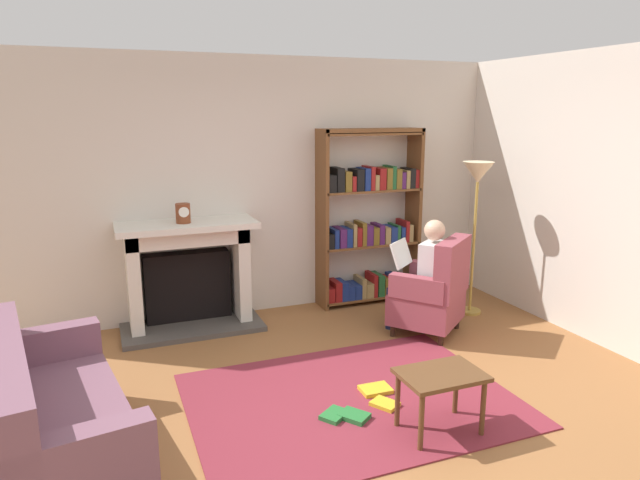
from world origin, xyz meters
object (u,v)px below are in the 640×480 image
object	(u,v)px
mantel_clock	(183,213)
side_table	(441,382)
seated_reader	(423,271)
floor_lamp	(477,186)
fireplace	(188,271)
sofa_floral	(54,421)
bookshelf	(369,221)
armchair_reading	(434,292)

from	to	relation	value
mantel_clock	side_table	xyz separation A→B (m)	(1.30, -2.50, -0.82)
seated_reader	floor_lamp	size ratio (longest dim) A/B	0.70
fireplace	mantel_clock	size ratio (longest dim) A/B	7.25
mantel_clock	sofa_floral	distance (m)	2.44
bookshelf	floor_lamp	world-z (taller)	bookshelf
mantel_clock	floor_lamp	size ratio (longest dim) A/B	0.12
armchair_reading	side_table	xyz separation A→B (m)	(-0.91, -1.52, -0.06)
sofa_floral	side_table	world-z (taller)	sofa_floral
mantel_clock	seated_reader	distance (m)	2.39
armchair_reading	mantel_clock	bearing A→B (deg)	-62.38
side_table	armchair_reading	bearing A→B (deg)	59.06
sofa_floral	floor_lamp	world-z (taller)	floor_lamp
floor_lamp	sofa_floral	bearing A→B (deg)	-161.01
mantel_clock	floor_lamp	xyz separation A→B (m)	(2.92, -0.62, 0.20)
bookshelf	sofa_floral	world-z (taller)	bookshelf
bookshelf	side_table	world-z (taller)	bookshelf
sofa_floral	floor_lamp	size ratio (longest dim) A/B	1.10
floor_lamp	side_table	bearing A→B (deg)	-130.73
mantel_clock	fireplace	bearing A→B (deg)	71.97
armchair_reading	seated_reader	bearing A→B (deg)	-90.00
side_table	floor_lamp	world-z (taller)	floor_lamp
side_table	bookshelf	bearing A→B (deg)	74.02
mantel_clock	bookshelf	distance (m)	2.08
fireplace	bookshelf	xyz separation A→B (m)	(2.02, 0.04, 0.37)
mantel_clock	side_table	world-z (taller)	mantel_clock
armchair_reading	side_table	distance (m)	1.77
side_table	floor_lamp	xyz separation A→B (m)	(1.62, 1.88, 1.02)
seated_reader	floor_lamp	xyz separation A→B (m)	(0.78, 0.27, 0.76)
fireplace	armchair_reading	size ratio (longest dim) A/B	1.41
bookshelf	sofa_floral	bearing A→B (deg)	-145.87
bookshelf	side_table	distance (m)	2.80
bookshelf	floor_lamp	xyz separation A→B (m)	(0.87, -0.75, 0.44)
fireplace	mantel_clock	distance (m)	0.62
armchair_reading	floor_lamp	xyz separation A→B (m)	(0.71, 0.36, 0.96)
seated_reader	armchair_reading	bearing A→B (deg)	90.00
mantel_clock	armchair_reading	world-z (taller)	mantel_clock
side_table	floor_lamp	size ratio (longest dim) A/B	0.34
fireplace	seated_reader	bearing A→B (deg)	-25.14
fireplace	mantel_clock	world-z (taller)	mantel_clock
armchair_reading	side_table	world-z (taller)	armchair_reading
armchair_reading	side_table	bearing A→B (deg)	20.59
fireplace	side_table	distance (m)	2.90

